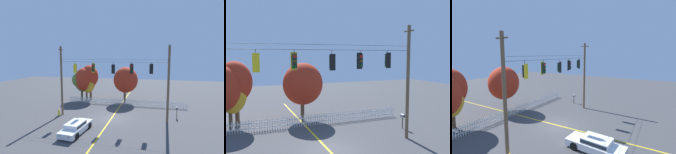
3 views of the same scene
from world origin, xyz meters
TOP-DOWN VIEW (x-y plane):
  - ground at (0.00, 0.00)m, footprint 80.00×80.00m
  - lane_centerline_stripe at (0.00, 0.00)m, footprint 0.16×36.00m
  - signal_support_span at (0.00, -0.00)m, footprint 13.72×1.10m
  - traffic_signal_northbound_primary at (-4.73, -0.01)m, footprint 0.43×0.38m
  - traffic_signal_northbound_secondary at (-2.36, 0.01)m, footprint 0.43×0.38m
  - traffic_signal_southbound_primary at (0.25, -0.01)m, footprint 0.43×0.38m
  - traffic_signal_eastbound_side at (2.45, 0.01)m, footprint 0.43×0.38m
  - traffic_signal_westbound_side at (4.77, -0.01)m, footprint 0.43×0.38m
  - white_picket_fence at (0.64, 6.39)m, footprint 18.60×0.06m
  - autumn_maple_far_west at (0.44, 8.84)m, footprint 4.11×3.67m
  - parked_car at (-2.52, -5.06)m, footprint 2.12×4.71m
  - roadside_mailbox at (8.03, 2.24)m, footprint 0.25×0.44m

SIDE VIEW (x-z plane):
  - ground at x=0.00m, z-range 0.00..0.00m
  - lane_centerline_stripe at x=0.00m, z-range 0.00..0.01m
  - white_picket_fence at x=0.64m, z-range 0.00..1.07m
  - parked_car at x=-2.52m, z-range 0.03..1.18m
  - roadside_mailbox at x=8.03m, z-range 0.42..1.78m
  - autumn_maple_far_west at x=0.44m, z-range 0.79..6.72m
  - signal_support_span at x=0.00m, z-range 0.09..9.14m
  - traffic_signal_southbound_primary at x=0.25m, z-range 5.52..6.93m
  - traffic_signal_northbound_primary at x=-4.73m, z-range 5.54..6.95m
  - traffic_signal_eastbound_side at x=2.45m, z-range 5.61..6.98m
  - traffic_signal_westbound_side at x=4.77m, z-range 5.65..6.99m
  - traffic_signal_northbound_secondary at x=-2.36m, z-range 5.65..6.99m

